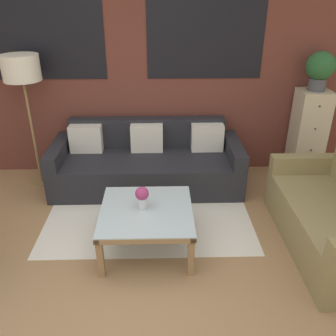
{
  "coord_description": "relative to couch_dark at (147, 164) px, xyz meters",
  "views": [
    {
      "loc": [
        0.39,
        -2.06,
        2.25
      ],
      "look_at": [
        0.47,
        1.3,
        0.55
      ],
      "focal_mm": 38.0,
      "sensor_mm": 36.0,
      "label": 1
    }
  ],
  "objects": [
    {
      "name": "ground_plane",
      "position": [
        -0.23,
        -1.95,
        -0.28
      ],
      "size": [
        16.0,
        16.0,
        0.0
      ],
      "primitive_type": "plane",
      "color": "#9E754C"
    },
    {
      "name": "wall_back_brick",
      "position": [
        -0.23,
        0.49,
        1.13
      ],
      "size": [
        8.4,
        0.09,
        2.8
      ],
      "color": "brown",
      "rests_on": "ground_plane"
    },
    {
      "name": "rug",
      "position": [
        0.03,
        -0.7,
        -0.28
      ],
      "size": [
        2.22,
        1.46,
        0.0
      ],
      "color": "silver",
      "rests_on": "ground_plane"
    },
    {
      "name": "couch_dark",
      "position": [
        0.0,
        0.0,
        0.0
      ],
      "size": [
        2.3,
        0.88,
        0.78
      ],
      "color": "#232328",
      "rests_on": "ground_plane"
    },
    {
      "name": "coffee_table",
      "position": [
        0.03,
        -1.25,
        0.08
      ],
      "size": [
        0.85,
        0.85,
        0.43
      ],
      "color": "silver",
      "rests_on": "ground_plane"
    },
    {
      "name": "floor_lamp",
      "position": [
        -1.39,
        0.09,
        1.12
      ],
      "size": [
        0.42,
        0.42,
        1.6
      ],
      "color": "olive",
      "rests_on": "ground_plane"
    },
    {
      "name": "drawer_cabinet",
      "position": [
        2.07,
        0.23,
        0.29
      ],
      "size": [
        0.38,
        0.38,
        1.14
      ],
      "color": "#C6B793",
      "rests_on": "ground_plane"
    },
    {
      "name": "potted_plant",
      "position": [
        2.07,
        0.23,
        1.12
      ],
      "size": [
        0.34,
        0.34,
        0.46
      ],
      "color": "#47474C",
      "rests_on": "drawer_cabinet"
    },
    {
      "name": "flower_vase",
      "position": [
        -0.01,
        -1.22,
        0.27
      ],
      "size": [
        0.13,
        0.13,
        0.22
      ],
      "color": "silver",
      "rests_on": "coffee_table"
    }
  ]
}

